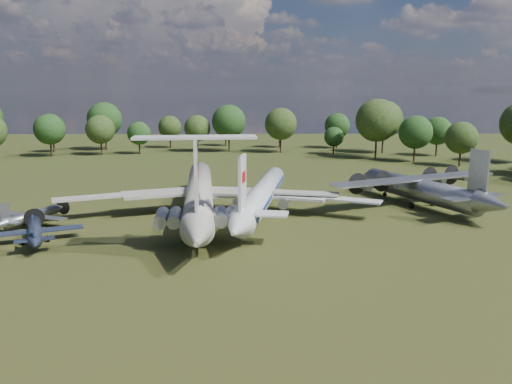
{
  "coord_description": "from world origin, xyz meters",
  "views": [
    {
      "loc": [
        11.22,
        -71.29,
        18.98
      ],
      "look_at": [
        12.25,
        -2.99,
        5.0
      ],
      "focal_mm": 35.0,
      "sensor_mm": 36.0,
      "label": 1
    }
  ],
  "objects_px": {
    "il62_airliner": "(199,199)",
    "person_on_il62": "(197,197)",
    "tu104_jet": "(262,199)",
    "an12_transport": "(419,192)",
    "small_prop_west": "(35,234)",
    "small_prop_northwest": "(32,218)"
  },
  "relations": [
    {
      "from": "small_prop_northwest",
      "to": "person_on_il62",
      "type": "height_order",
      "value": "person_on_il62"
    },
    {
      "from": "il62_airliner",
      "to": "person_on_il62",
      "type": "relative_size",
      "value": 31.31
    },
    {
      "from": "il62_airliner",
      "to": "small_prop_northwest",
      "type": "bearing_deg",
      "value": -173.2
    },
    {
      "from": "tu104_jet",
      "to": "person_on_il62",
      "type": "bearing_deg",
      "value": -106.89
    },
    {
      "from": "an12_transport",
      "to": "person_on_il62",
      "type": "relative_size",
      "value": 19.77
    },
    {
      "from": "small_prop_west",
      "to": "person_on_il62",
      "type": "distance_m",
      "value": 21.63
    },
    {
      "from": "il62_airliner",
      "to": "small_prop_west",
      "type": "bearing_deg",
      "value": -151.03
    },
    {
      "from": "an12_transport",
      "to": "small_prop_northwest",
      "type": "relative_size",
      "value": 2.47
    },
    {
      "from": "il62_airliner",
      "to": "an12_transport",
      "type": "height_order",
      "value": "il62_airliner"
    },
    {
      "from": "il62_airliner",
      "to": "an12_transport",
      "type": "distance_m",
      "value": 36.42
    },
    {
      "from": "person_on_il62",
      "to": "small_prop_west",
      "type": "bearing_deg",
      "value": -19.92
    },
    {
      "from": "il62_airliner",
      "to": "small_prop_west",
      "type": "xyz_separation_m",
      "value": [
        -19.56,
        -13.13,
        -1.58
      ]
    },
    {
      "from": "tu104_jet",
      "to": "small_prop_west",
      "type": "height_order",
      "value": "tu104_jet"
    },
    {
      "from": "tu104_jet",
      "to": "small_prop_northwest",
      "type": "height_order",
      "value": "tu104_jet"
    },
    {
      "from": "an12_transport",
      "to": "small_prop_west",
      "type": "bearing_deg",
      "value": 175.86
    },
    {
      "from": "person_on_il62",
      "to": "small_prop_northwest",
      "type": "bearing_deg",
      "value": -36.87
    },
    {
      "from": "il62_airliner",
      "to": "small_prop_west",
      "type": "distance_m",
      "value": 23.62
    },
    {
      "from": "il62_airliner",
      "to": "tu104_jet",
      "type": "relative_size",
      "value": 1.16
    },
    {
      "from": "an12_transport",
      "to": "small_prop_northwest",
      "type": "bearing_deg",
      "value": 167.19
    },
    {
      "from": "small_prop_northwest",
      "to": "person_on_il62",
      "type": "distance_m",
      "value": 27.39
    },
    {
      "from": "small_prop_west",
      "to": "small_prop_northwest",
      "type": "height_order",
      "value": "small_prop_west"
    },
    {
      "from": "tu104_jet",
      "to": "an12_transport",
      "type": "height_order",
      "value": "tu104_jet"
    }
  ]
}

